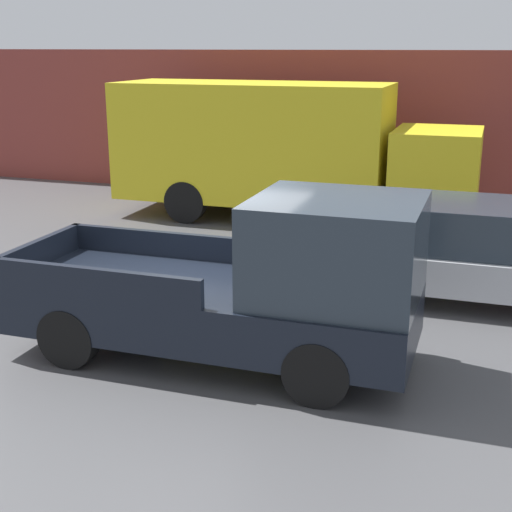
{
  "coord_description": "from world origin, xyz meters",
  "views": [
    {
      "loc": [
        3.57,
        -8.39,
        3.87
      ],
      "look_at": [
        0.61,
        0.5,
        1.09
      ],
      "focal_mm": 50.0,
      "sensor_mm": 36.0,
      "label": 1
    }
  ],
  "objects": [
    {
      "name": "pickup_truck",
      "position": [
        0.9,
        -0.5,
        1.0
      ],
      "size": [
        5.11,
        1.94,
        2.18
      ],
      "color": "black",
      "rests_on": "ground"
    },
    {
      "name": "car",
      "position": [
        3.4,
        2.81,
        0.79
      ],
      "size": [
        4.84,
        1.99,
        1.55
      ],
      "color": "#B7BABF",
      "rests_on": "ground"
    },
    {
      "name": "delivery_truck",
      "position": [
        -1.01,
        7.1,
        1.66
      ],
      "size": [
        8.07,
        2.37,
        3.07
      ],
      "color": "gold",
      "rests_on": "ground"
    },
    {
      "name": "building_wall",
      "position": [
        0.0,
        9.76,
        1.88
      ],
      "size": [
        28.0,
        0.15,
        3.76
      ],
      "color": "brown",
      "rests_on": "ground"
    },
    {
      "name": "ground_plane",
      "position": [
        0.0,
        0.0,
        0.0
      ],
      "size": [
        60.0,
        60.0,
        0.0
      ],
      "primitive_type": "plane",
      "color": "#4C4C4F"
    }
  ]
}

